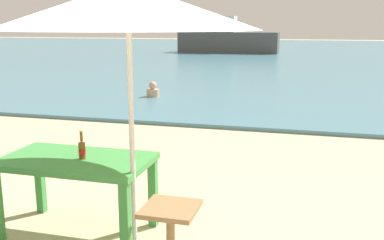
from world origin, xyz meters
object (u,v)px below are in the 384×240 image
Objects in this scene: side_table_wood at (170,228)px; swimmer_person at (153,91)px; beer_bottle_amber at (82,149)px; boat_sailboat at (227,40)px; patio_umbrella at (128,7)px; picnic_table_green at (76,169)px.

swimmer_person is at bearing 111.14° from side_table_wood.
side_table_wood is at bearing -19.83° from beer_bottle_amber.
beer_bottle_amber is 0.04× the size of boat_sailboat.
boat_sailboat is (-4.71, 27.35, 0.62)m from side_table_wood.
beer_bottle_amber is 27.26m from boat_sailboat.
side_table_wood is 27.76m from boat_sailboat.
beer_bottle_amber is 1.42m from patio_umbrella.
swimmer_person is 0.06× the size of boat_sailboat.
patio_umbrella is 0.34× the size of boat_sailboat.
side_table_wood is at bearing -18.82° from picnic_table_green.
patio_umbrella is at bearing 163.21° from side_table_wood.
boat_sailboat is at bearing 94.87° from swimmer_person.
beer_bottle_amber is at bearing -82.11° from boat_sailboat.
picnic_table_green reaches higher than side_table_wood.
side_table_wood is 1.32× the size of swimmer_person.
patio_umbrella is 27.61m from boat_sailboat.
side_table_wood is (1.05, -0.36, -0.30)m from picnic_table_green.
patio_umbrella reaches higher than side_table_wood.
side_table_wood is (0.97, -0.35, -0.50)m from beer_bottle_amber.
side_table_wood is (0.37, -0.11, -1.76)m from patio_umbrella.
picnic_table_green is at bearing 160.12° from patio_umbrella.
picnic_table_green is 1.64m from patio_umbrella.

